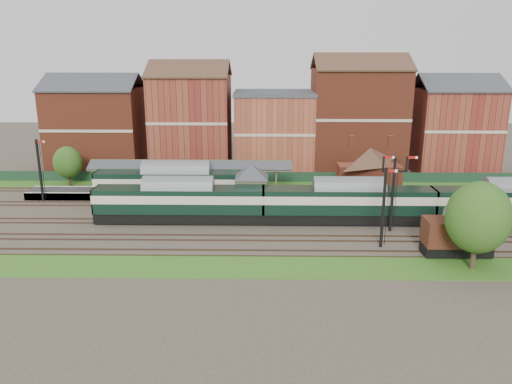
{
  "coord_description": "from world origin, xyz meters",
  "views": [
    {
      "loc": [
        -1.55,
        -53.04,
        18.69
      ],
      "look_at": [
        -2.46,
        2.0,
        3.0
      ],
      "focal_mm": 35.0,
      "sensor_mm": 36.0,
      "label": 1
    }
  ],
  "objects_px": {
    "signal_box": "(252,187)",
    "dmu_train": "(348,201)",
    "platform_railcar": "(177,184)",
    "goods_van_a": "(457,234)",
    "semaphore_bracket": "(393,189)"
  },
  "relations": [
    {
      "from": "semaphore_bracket",
      "to": "dmu_train",
      "type": "xyz_separation_m",
      "value": [
        -4.25,
        2.5,
        -2.1
      ]
    },
    {
      "from": "dmu_train",
      "to": "goods_van_a",
      "type": "height_order",
      "value": "dmu_train"
    },
    {
      "from": "goods_van_a",
      "to": "signal_box",
      "type": "bearing_deg",
      "value": 147.98
    },
    {
      "from": "signal_box",
      "to": "goods_van_a",
      "type": "xyz_separation_m",
      "value": [
        19.59,
        -12.25,
        -1.05
      ]
    },
    {
      "from": "semaphore_bracket",
      "to": "dmu_train",
      "type": "distance_m",
      "value": 5.36
    },
    {
      "from": "semaphore_bracket",
      "to": "signal_box",
      "type": "bearing_deg",
      "value": 159.08
    },
    {
      "from": "signal_box",
      "to": "platform_railcar",
      "type": "relative_size",
      "value": 0.3
    },
    {
      "from": "dmu_train",
      "to": "platform_railcar",
      "type": "distance_m",
      "value": 21.13
    },
    {
      "from": "signal_box",
      "to": "dmu_train",
      "type": "distance_m",
      "value": 11.29
    },
    {
      "from": "platform_railcar",
      "to": "goods_van_a",
      "type": "distance_m",
      "value": 32.8
    },
    {
      "from": "semaphore_bracket",
      "to": "platform_railcar",
      "type": "bearing_deg",
      "value": 159.72
    },
    {
      "from": "goods_van_a",
      "to": "semaphore_bracket",
      "type": "bearing_deg",
      "value": 124.98
    },
    {
      "from": "platform_railcar",
      "to": "goods_van_a",
      "type": "relative_size",
      "value": 3.23
    },
    {
      "from": "semaphore_bracket",
      "to": "platform_railcar",
      "type": "distance_m",
      "value": 26.04
    },
    {
      "from": "signal_box",
      "to": "dmu_train",
      "type": "xyz_separation_m",
      "value": [
        10.79,
        -3.25,
        -0.66
      ]
    }
  ]
}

